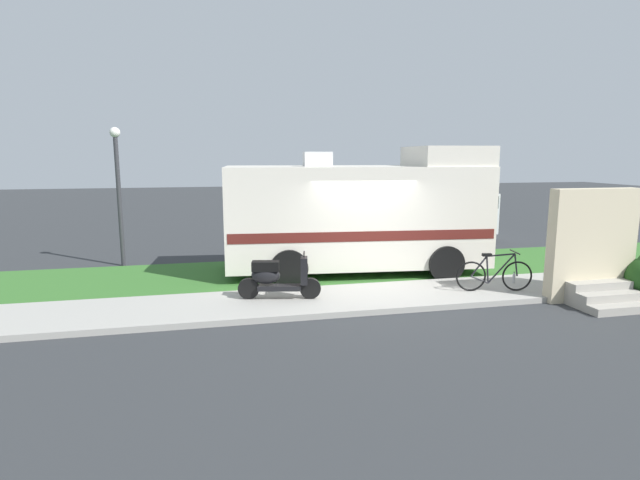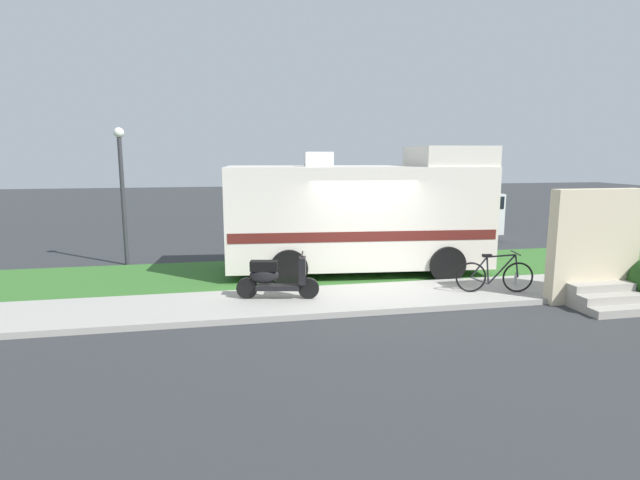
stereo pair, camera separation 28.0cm
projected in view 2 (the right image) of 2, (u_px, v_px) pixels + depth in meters
The scene contains 11 objects.
ground_plane at pixel (365, 286), 11.92m from camera, with size 80.00×80.00×0.00m, color #2D3033.
sidewalk at pixel (380, 297), 10.75m from camera, with size 24.00×2.00×0.12m.
grass_strip at pixel (349, 270), 13.36m from camera, with size 24.00×3.40×0.08m.
motorhome_rv at pixel (361, 214), 12.96m from camera, with size 6.80×3.02×3.31m.
scooter at pixel (274, 277), 10.39m from camera, with size 1.71×0.62×0.97m.
bicycle at pixel (494, 275), 10.88m from camera, with size 1.66×0.54×0.89m.
pickup_truck_near at pixel (434, 215), 18.20m from camera, with size 5.77×2.13×1.73m.
porch_steps at pixel (597, 258), 10.38m from camera, with size 2.00×1.26×2.40m.
bottle_green at pixel (515, 279), 11.61m from camera, with size 0.07×0.07×0.27m.
bottle_spare at pixel (569, 287), 10.96m from camera, with size 0.06×0.06×0.22m.
street_lamp_post at pixel (122, 182), 13.84m from camera, with size 0.28×0.28×3.83m.
Camera 2 is at (-3.32, -11.13, 3.08)m, focal length 28.04 mm.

